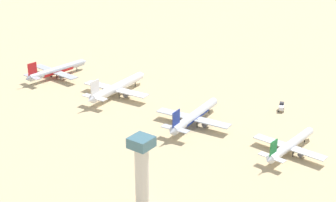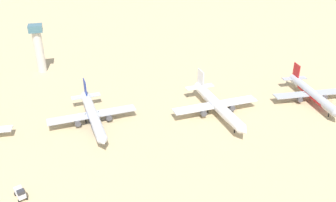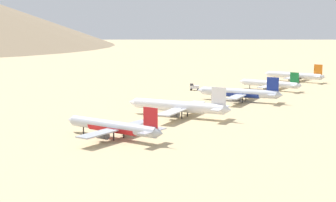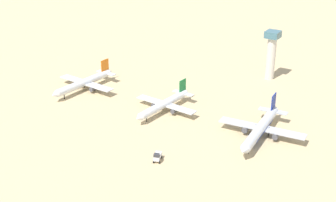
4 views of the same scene
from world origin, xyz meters
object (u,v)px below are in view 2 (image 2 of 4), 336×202
object	(u,v)px
parked_jet_4	(312,94)
control_tower	(38,46)
parked_jet_3	(217,105)
service_truck	(20,193)
parked_jet_2	(93,115)

from	to	relation	value
parked_jet_4	control_tower	world-z (taller)	control_tower
parked_jet_3	control_tower	size ratio (longest dim) A/B	1.82
parked_jet_3	service_truck	bearing A→B (deg)	-67.27
parked_jet_3	service_truck	size ratio (longest dim) A/B	8.52
parked_jet_3	control_tower	bearing A→B (deg)	-133.71
parked_jet_2	parked_jet_3	size ratio (longest dim) A/B	0.94
parked_jet_2	parked_jet_3	bearing A→B (deg)	83.41
parked_jet_2	service_truck	world-z (taller)	parked_jet_2
service_truck	parked_jet_3	bearing A→B (deg)	112.73
parked_jet_2	control_tower	xyz separation A→B (m)	(-66.02, -22.54, 10.59)
parked_jet_4	service_truck	xyz separation A→B (m)	(32.24, -125.84, -2.14)
service_truck	parked_jet_4	bearing A→B (deg)	104.37
parked_jet_4	control_tower	xyz separation A→B (m)	(-72.80, -122.71, 10.74)
parked_jet_2	parked_jet_4	xyz separation A→B (m)	(6.78, 100.17, -0.14)
parked_jet_3	parked_jet_2	bearing A→B (deg)	-96.59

